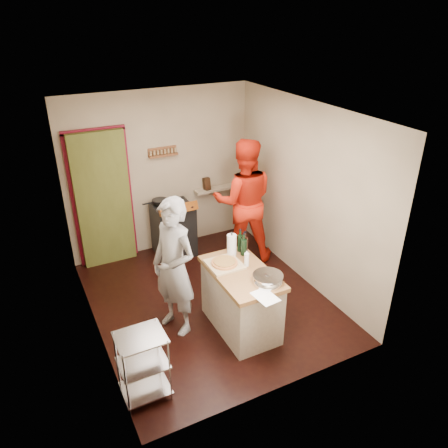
% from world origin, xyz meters
% --- Properties ---
extents(floor, '(3.50, 3.50, 0.00)m').
position_xyz_m(floor, '(0.00, 0.00, 0.00)').
color(floor, black).
rests_on(floor, ground).
extents(back_wall, '(3.00, 0.44, 2.60)m').
position_xyz_m(back_wall, '(-0.64, 1.78, 1.13)').
color(back_wall, tan).
rests_on(back_wall, ground).
extents(left_wall, '(0.04, 3.50, 2.60)m').
position_xyz_m(left_wall, '(-1.50, 0.00, 1.30)').
color(left_wall, tan).
rests_on(left_wall, ground).
extents(right_wall, '(0.04, 3.50, 2.60)m').
position_xyz_m(right_wall, '(1.50, 0.00, 1.30)').
color(right_wall, tan).
rests_on(right_wall, ground).
extents(ceiling, '(3.00, 3.50, 0.02)m').
position_xyz_m(ceiling, '(0.00, 0.00, 2.61)').
color(ceiling, white).
rests_on(ceiling, back_wall).
extents(stove, '(0.60, 0.63, 1.00)m').
position_xyz_m(stove, '(0.05, 1.42, 0.45)').
color(stove, black).
rests_on(stove, ground).
extents(wire_shelving, '(0.48, 0.40, 0.80)m').
position_xyz_m(wire_shelving, '(-1.28, -1.20, 0.44)').
color(wire_shelving, silver).
rests_on(wire_shelving, ground).
extents(island, '(0.66, 1.28, 1.15)m').
position_xyz_m(island, '(0.13, -0.69, 0.45)').
color(island, beige).
rests_on(island, ground).
extents(person_stripe, '(0.64, 0.76, 1.77)m').
position_xyz_m(person_stripe, '(-0.59, -0.32, 0.88)').
color(person_stripe, silver).
rests_on(person_stripe, ground).
extents(person_red, '(1.17, 1.06, 1.96)m').
position_xyz_m(person_red, '(1.00, 0.84, 0.98)').
color(person_red, red).
rests_on(person_red, ground).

